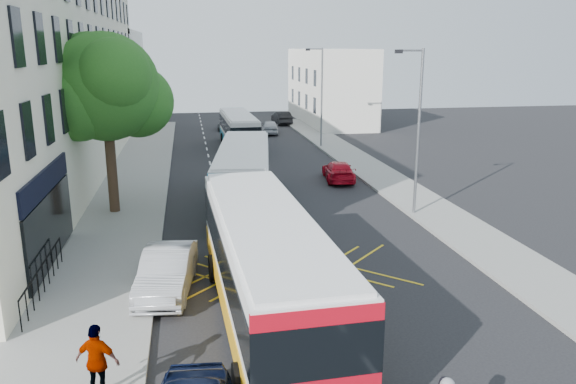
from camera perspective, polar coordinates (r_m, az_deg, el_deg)
name	(u,v)px	position (r m, az deg, el deg)	size (l,w,h in m)	color
ground	(368,350)	(16.41, 8.13, -15.62)	(120.00, 120.00, 0.00)	black
pavement_left	(115,212)	(29.81, -17.15, -1.97)	(5.00, 70.00, 0.15)	gray
pavement_right	(413,198)	(31.98, 12.58, -0.56)	(3.00, 70.00, 0.15)	gray
terrace_main	(33,71)	(39.07, -24.46, 11.13)	(8.30, 45.00, 13.50)	#EAE6C4
terrace_far	(103,76)	(69.13, -18.27, 11.15)	(8.00, 20.00, 10.00)	silver
building_right	(329,86)	(63.53, 4.20, 10.69)	(6.00, 18.00, 8.00)	silver
street_tree	(105,88)	(28.71, -18.10, 10.00)	(6.30, 5.70, 8.80)	#382619
lamp_near	(417,124)	(27.89, 12.96, 6.77)	(1.45, 0.15, 8.00)	slate
lamp_far	(321,92)	(46.85, 3.33, 10.11)	(1.45, 0.15, 8.00)	slate
railings	(43,276)	(20.78, -23.63, -7.87)	(0.08, 5.60, 1.14)	black
bus_near	(266,265)	(17.17, -2.22, -7.44)	(3.33, 12.13, 3.39)	silver
bus_mid	(244,175)	(29.59, -4.52, 1.74)	(4.17, 11.59, 3.19)	silver
bus_far	(239,130)	(47.38, -5.05, 6.32)	(2.69, 10.15, 2.84)	silver
parked_car_silver	(167,271)	(19.84, -12.19, -7.86)	(1.60, 4.59, 1.51)	#A4A7AC
red_hatchback	(339,171)	(35.57, 5.16, 2.15)	(1.73, 4.25, 1.23)	#AF0718
distant_car_grey	(229,123)	(58.25, -6.04, 6.96)	(2.06, 4.47, 1.24)	#414549
distant_car_silver	(270,127)	(54.84, -1.83, 6.61)	(1.56, 3.88, 1.32)	#B1B4BA
distant_car_dark	(282,118)	(61.95, -0.65, 7.56)	(1.48, 4.24, 1.40)	black
pedestrian_far	(98,361)	(14.40, -18.77, -15.98)	(1.09, 0.45, 1.85)	gray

